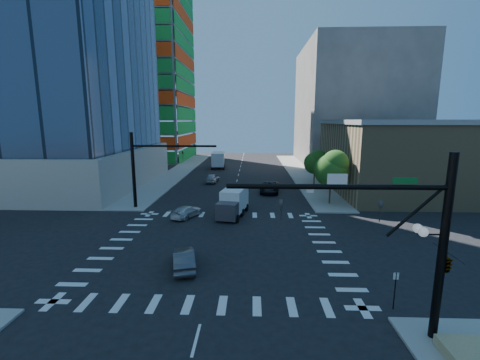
{
  "coord_description": "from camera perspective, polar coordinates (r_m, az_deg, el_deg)",
  "views": [
    {
      "loc": [
        2.66,
        -25.81,
        10.49
      ],
      "look_at": [
        1.38,
        8.0,
        4.21
      ],
      "focal_mm": 24.0,
      "sensor_mm": 36.0,
      "label": 1
    }
  ],
  "objects": [
    {
      "name": "bg_building_ne",
      "position": [
        84.47,
        19.38,
        12.33
      ],
      "size": [
        24.0,
        30.0,
        28.0
      ],
      "primitive_type": "cube",
      "color": "#625C59",
      "rests_on": "ground"
    },
    {
      "name": "sidewalk_ne",
      "position": [
        67.35,
        10.55,
        1.45
      ],
      "size": [
        5.0,
        60.0,
        0.15
      ],
      "primitive_type": "cube",
      "color": "#9B9992",
      "rests_on": "ground"
    },
    {
      "name": "car_sb_cross",
      "position": [
        24.08,
        -10.0,
        -13.64
      ],
      "size": [
        2.5,
        4.48,
        1.4
      ],
      "primitive_type": "imported",
      "rotation": [
        0.0,
        0.0,
        3.4
      ],
      "color": "#46454A",
      "rests_on": "ground"
    },
    {
      "name": "signal_mast_se",
      "position": [
        17.26,
        29.86,
        -9.46
      ],
      "size": [
        10.51,
        2.48,
        9.0
      ],
      "color": "black",
      "rests_on": "sidewalk_se"
    },
    {
      "name": "box_truck_far",
      "position": [
        72.33,
        -3.88,
        3.42
      ],
      "size": [
        3.33,
        6.95,
        3.55
      ],
      "rotation": [
        0.0,
        0.0,
        3.21
      ],
      "color": "black",
      "rests_on": "ground"
    },
    {
      "name": "sidewalk_nw",
      "position": [
        68.33,
        -10.68,
        1.57
      ],
      "size": [
        5.0,
        60.0,
        0.15
      ],
      "primitive_type": "cube",
      "color": "#9B9992",
      "rests_on": "ground"
    },
    {
      "name": "no_parking_sign",
      "position": [
        20.74,
        25.87,
        -16.66
      ],
      "size": [
        0.3,
        0.06,
        2.2
      ],
      "color": "black",
      "rests_on": "ground"
    },
    {
      "name": "commercial_building",
      "position": [
        53.02,
        27.14,
        3.76
      ],
      "size": [
        20.5,
        22.5,
        10.6
      ],
      "color": "#947E56",
      "rests_on": "ground"
    },
    {
      "name": "car_sb_near",
      "position": [
        35.99,
        -9.42,
        -5.53
      ],
      "size": [
        3.39,
        4.68,
        1.26
      ],
      "primitive_type": "imported",
      "rotation": [
        0.0,
        0.0,
        2.72
      ],
      "color": "silver",
      "rests_on": "ground"
    },
    {
      "name": "car_nb_far",
      "position": [
        47.57,
        5.3,
        -1.29
      ],
      "size": [
        3.19,
        5.91,
        1.58
      ],
      "primitive_type": "imported",
      "rotation": [
        0.0,
        0.0,
        -0.1
      ],
      "color": "black",
      "rests_on": "ground"
    },
    {
      "name": "road_markings",
      "position": [
        27.98,
        -3.52,
        -11.51
      ],
      "size": [
        20.0,
        20.0,
        0.01
      ],
      "primitive_type": "cube",
      "color": "silver",
      "rests_on": "ground"
    },
    {
      "name": "signal_mast_nw",
      "position": [
        39.71,
        -16.46,
        2.86
      ],
      "size": [
        10.2,
        0.4,
        9.0
      ],
      "color": "black",
      "rests_on": "sidewalk_nw"
    },
    {
      "name": "box_truck_near",
      "position": [
        35.67,
        -1.33,
        -4.39
      ],
      "size": [
        3.49,
        6.03,
        2.97
      ],
      "rotation": [
        0.0,
        0.0,
        -0.2
      ],
      "color": "black",
      "rests_on": "ground"
    },
    {
      "name": "construction_building",
      "position": [
        93.82,
        -17.51,
        18.72
      ],
      "size": [
        25.16,
        34.5,
        70.6
      ],
      "color": "slate",
      "rests_on": "ground"
    },
    {
      "name": "car_sb_mid",
      "position": [
        55.24,
        -4.95,
        0.34
      ],
      "size": [
        2.18,
        4.59,
        1.52
      ],
      "primitive_type": "imported",
      "rotation": [
        0.0,
        0.0,
        3.05
      ],
      "color": "#A1A5A8",
      "rests_on": "ground"
    },
    {
      "name": "ground",
      "position": [
        27.99,
        -3.52,
        -11.52
      ],
      "size": [
        160.0,
        160.0,
        0.0
      ],
      "primitive_type": "plane",
      "color": "black",
      "rests_on": "ground"
    },
    {
      "name": "tree_south",
      "position": [
        41.35,
        16.11,
        2.04
      ],
      "size": [
        4.16,
        4.16,
        6.82
      ],
      "color": "#382316",
      "rests_on": "sidewalk_ne"
    },
    {
      "name": "tree_north",
      "position": [
        53.12,
        13.32,
        3.21
      ],
      "size": [
        3.54,
        3.52,
        5.78
      ],
      "color": "#382316",
      "rests_on": "sidewalk_ne"
    }
  ]
}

